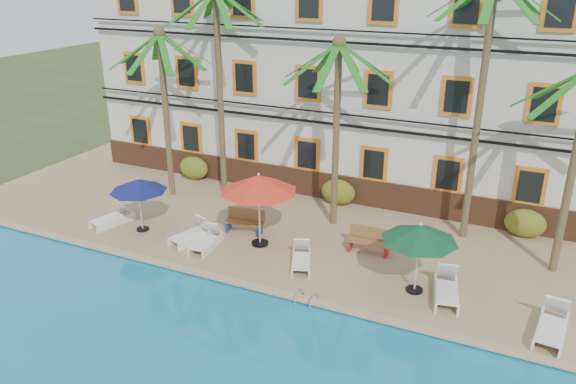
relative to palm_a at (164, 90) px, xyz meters
The scene contains 23 objects.
ground 9.72m from the palm_a, 32.86° to the right, with size 100.00×100.00×0.00m, color #384C23.
pool_deck 8.54m from the palm_a, ahead, with size 30.00×12.00×0.25m, color tan.
pool_coping 10.04m from the palm_a, 37.74° to the right, with size 30.00×0.35×0.06m, color tan.
hotel_building 8.90m from the palm_a, 37.75° to the left, with size 25.40×6.44×10.22m.
palm_a is the anchor object (origin of this frame).
palm_b 2.51m from the palm_a, 30.97° to the left, with size 4.19×4.19×8.93m.
palm_c 7.64m from the palm_a, ahead, with size 4.19×4.19×7.27m.
palm_d 12.62m from the palm_a, ahead, with size 4.19×4.19×9.53m.
shrub_left 4.64m from the palm_a, 95.19° to the left, with size 1.50×0.90×1.10m, color #195017.
shrub_mid 8.51m from the palm_a, 16.11° to the left, with size 1.50×0.90×1.10m, color #195017.
shrub_right 15.31m from the palm_a, ahead, with size 1.50×0.90×1.10m, color #195017.
umbrella_blue 4.69m from the palm_a, 72.05° to the right, with size 2.17×2.17×2.18m.
umbrella_red 6.84m from the palm_a, 24.83° to the right, with size 2.80×2.80×2.79m.
umbrella_green 12.53m from the palm_a, 16.57° to the right, with size 2.36×2.36×2.37m.
lounger_a 5.69m from the palm_a, 94.51° to the right, with size 1.10×1.85×0.83m.
lounger_b 6.59m from the palm_a, 45.13° to the right, with size 1.16×1.93×0.86m.
lounger_c 7.14m from the palm_a, 41.55° to the right, with size 0.78×1.77×0.81m.
lounger_d 9.66m from the palm_a, 23.97° to the right, with size 1.21×1.83×0.81m.
lounger_e 13.86m from the palm_a, 15.11° to the right, with size 1.08×2.06×0.92m.
lounger_f 16.81m from the palm_a, 14.87° to the right, with size 0.93×2.09×0.96m.
bench_left 6.73m from the palm_a, 22.69° to the right, with size 1.55×0.67×0.93m.
bench_right 10.65m from the palm_a, ahead, with size 1.52×0.55×0.93m.
pool_ladder 11.49m from the palm_a, 31.89° to the right, with size 0.54×0.74×0.74m.
Camera 1 is at (7.49, -14.44, 9.77)m, focal length 35.00 mm.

